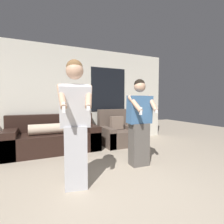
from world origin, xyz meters
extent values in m
plane|color=tan|center=(0.00, 0.00, 0.00)|extent=(14.00, 14.00, 0.00)
cube|color=beige|center=(0.00, 3.18, 1.35)|extent=(6.13, 0.06, 2.70)
cube|color=black|center=(1.15, 3.14, 1.55)|extent=(1.10, 0.01, 1.30)
cube|color=black|center=(-0.51, 2.63, 0.23)|extent=(2.10, 0.94, 0.45)
cube|color=black|center=(-0.51, 2.99, 0.66)|extent=(2.10, 0.22, 0.42)
cube|color=black|center=(-1.42, 2.63, 0.30)|extent=(0.28, 0.94, 0.59)
cube|color=black|center=(0.40, 2.63, 0.30)|extent=(0.28, 0.94, 0.59)
cylinder|color=#CCB299|center=(-0.51, 2.51, 0.57)|extent=(1.10, 0.24, 0.24)
cube|color=brown|center=(1.17, 2.54, 0.21)|extent=(0.87, 0.90, 0.41)
cube|color=brown|center=(1.17, 2.89, 0.69)|extent=(0.87, 0.20, 0.56)
cube|color=brown|center=(0.82, 2.54, 0.26)|extent=(0.18, 0.90, 0.51)
cube|color=brown|center=(1.52, 2.54, 0.26)|extent=(0.18, 0.90, 0.51)
cube|color=#7A6656|center=(1.17, 2.61, 0.60)|extent=(0.36, 0.14, 0.36)
cube|color=#B2B2B7|center=(-0.44, 0.66, 0.44)|extent=(0.34, 0.29, 0.87)
cube|color=silver|center=(-0.44, 0.62, 1.15)|extent=(0.46, 0.42, 0.60)
sphere|color=tan|center=(-0.45, 0.60, 1.62)|extent=(0.23, 0.23, 0.23)
sphere|color=brown|center=(-0.45, 0.61, 1.66)|extent=(0.22, 0.22, 0.22)
cylinder|color=tan|center=(-0.64, 0.51, 1.28)|extent=(0.08, 0.35, 0.33)
cube|color=white|center=(-0.64, 0.36, 1.15)|extent=(0.04, 0.04, 0.13)
cylinder|color=tan|center=(-0.31, 0.45, 1.28)|extent=(0.20, 0.36, 0.33)
cube|color=white|center=(-0.36, 0.31, 1.15)|extent=(0.05, 0.04, 0.08)
cube|color=#56514C|center=(0.85, 1.02, 0.40)|extent=(0.34, 0.26, 0.80)
cube|color=#3D6693|center=(0.85, 1.01, 1.06)|extent=(0.45, 0.27, 0.52)
sphere|color=tan|center=(0.85, 1.00, 1.48)|extent=(0.21, 0.21, 0.21)
sphere|color=black|center=(0.85, 1.01, 1.52)|extent=(0.20, 0.20, 0.20)
cylinder|color=tan|center=(0.66, 0.87, 1.17)|extent=(0.13, 0.36, 0.31)
cube|color=white|center=(0.68, 0.72, 1.05)|extent=(0.04, 0.04, 0.13)
cylinder|color=tan|center=(1.02, 0.85, 1.17)|extent=(0.16, 0.36, 0.31)
cube|color=white|center=(0.99, 0.70, 1.05)|extent=(0.05, 0.04, 0.08)
camera|label=1|loc=(-0.98, -1.73, 1.23)|focal=28.00mm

